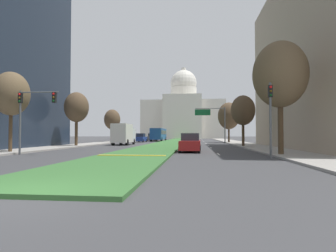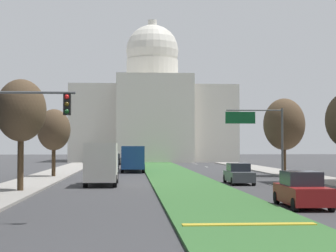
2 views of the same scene
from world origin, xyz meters
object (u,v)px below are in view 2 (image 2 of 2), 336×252
Objects in this scene: sedan_lead_stopped at (302,191)px; sedan_far_horizon at (111,162)px; street_tree_left_mid at (21,111)px; traffic_light_near_left at (13,125)px; sedan_distant at (107,167)px; overhead_guide_sign at (261,128)px; street_tree_right_far at (284,124)px; street_tree_left_far at (54,130)px; capitol_building at (152,115)px; sedan_midblock at (239,174)px; city_bus at (133,156)px; sedan_very_far at (115,160)px; box_truck_delivery at (102,163)px.

sedan_lead_stopped is 45.77m from sedan_far_horizon.
street_tree_left_mid reaches higher than sedan_far_horizon.
traffic_light_near_left is 1.19× the size of sedan_distant.
street_tree_left_mid is at bearing -142.66° from overhead_guide_sign.
street_tree_left_mid is 0.95× the size of street_tree_right_far.
street_tree_left_far is at bearing -138.99° from sedan_distant.
capitol_building is 6.62× the size of sedan_midblock.
sedan_midblock is 1.07× the size of sedan_distant.
sedan_distant is (-17.57, 2.86, -4.27)m from street_tree_right_far.
street_tree_left_mid reaches higher than traffic_light_near_left.
street_tree_left_mid is (-19.11, -14.57, 0.58)m from overhead_guide_sign.
sedan_midblock is at bearing -69.15° from city_bus.
street_tree_left_far is at bearing 121.14° from sedan_lead_stopped.
sedan_midblock is 0.43× the size of city_bus.
street_tree_left_far is 18.63m from sedan_midblock.
overhead_guide_sign is 1.39× the size of sedan_very_far.
city_bus is at bearing -95.25° from capitol_building.
capitol_building is 4.04× the size of street_tree_right_far.
sedan_lead_stopped is 16.30m from sedan_midblock.
sedan_far_horizon is 7.21m from city_bus.
sedan_very_far is 0.73× the size of box_truck_delivery.
box_truck_delivery is (-17.35, -11.65, -3.43)m from street_tree_right_far.
street_tree_right_far is 37.79m from sedan_very_far.
street_tree_right_far is 13.36m from sedan_midblock.
sedan_distant is (-10.72, 29.87, 0.03)m from sedan_lead_stopped.
street_tree_right_far reaches higher than sedan_distant.
overhead_guide_sign is at bearing -82.32° from capitol_building.
overhead_guide_sign is 19.37m from street_tree_left_far.
city_bus is at bearing 58.54° from street_tree_left_far.
traffic_light_near_left is at bearing -119.95° from overhead_guide_sign.
sedan_distant is 14.54m from box_truck_delivery.
street_tree_left_far reaches higher than sedan_far_horizon.
street_tree_right_far is at bearing 38.53° from street_tree_left_mid.
sedan_far_horizon is at bearing 103.66° from sedan_lead_stopped.
sedan_distant is at bearing -89.88° from sedan_very_far.
overhead_guide_sign is 1.46× the size of sedan_lead_stopped.
capitol_building is at bearing 92.83° from sedan_lead_stopped.
capitol_building is 4.27× the size of street_tree_left_mid.
capitol_building reaches higher than sedan_lead_stopped.
street_tree_right_far is 1.64× the size of sedan_very_far.
capitol_building reaches higher than city_bus.
street_tree_right_far is 0.70× the size of city_bus.
street_tree_left_mid is 51.20m from sedan_very_far.
sedan_midblock is at bearing 5.09° from box_truck_delivery.
traffic_light_near_left is at bearing -93.45° from sedan_distant.
street_tree_left_mid is (-11.30, -72.45, -3.94)m from capitol_building.
street_tree_left_far is at bearing 90.64° from street_tree_left_mid.
street_tree_left_far reaches higher than traffic_light_near_left.
city_bus is at bearing 75.71° from street_tree_left_mid.
capitol_building is 6.98× the size of sedan_lead_stopped.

